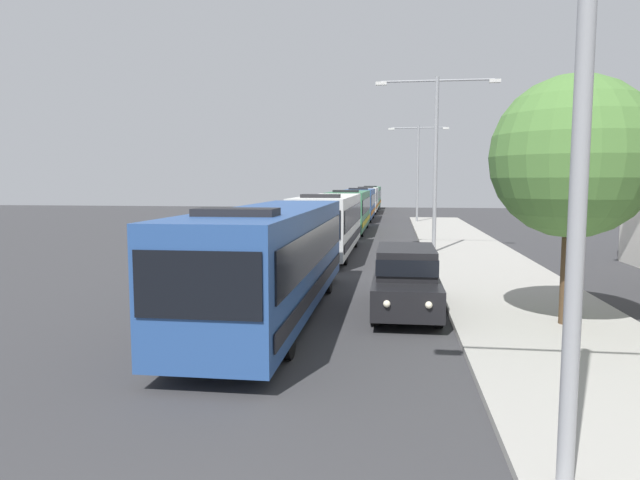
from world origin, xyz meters
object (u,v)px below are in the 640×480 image
at_px(bus_second_in_line, 329,222).
at_px(bus_rear, 367,199).
at_px(bus_tail_end, 371,196).
at_px(bus_middle, 350,209).
at_px(white_suv, 406,277).
at_px(bus_fourth_in_line, 360,203).
at_px(streetlamp_mid, 436,146).
at_px(roadside_tree, 572,157).
at_px(streetlamp_near, 585,52).
at_px(streetlamp_far, 418,164).
at_px(bus_lead, 274,256).

xyz_separation_m(bus_second_in_line, bus_rear, (-0.00, 39.10, -0.00)).
distance_m(bus_rear, bus_tail_end, 12.66).
xyz_separation_m(bus_middle, white_suv, (3.70, -25.96, -0.66)).
height_order(bus_middle, white_suv, bus_middle).
height_order(bus_second_in_line, bus_tail_end, same).
bearing_deg(white_suv, bus_fourth_in_line, 95.42).
relative_size(bus_fourth_in_line, bus_tail_end, 1.00).
xyz_separation_m(bus_second_in_line, bus_middle, (0.00, 13.26, 0.00)).
relative_size(bus_second_in_line, bus_rear, 1.09).
xyz_separation_m(bus_second_in_line, streetlamp_mid, (5.40, 0.61, 3.88)).
height_order(bus_tail_end, roadside_tree, roadside_tree).
distance_m(white_suv, roadside_tree, 5.39).
xyz_separation_m(bus_second_in_line, streetlamp_near, (5.40, -22.10, 3.50)).
bearing_deg(bus_fourth_in_line, bus_rear, 90.00).
bearing_deg(bus_rear, streetlamp_far, -71.11).
relative_size(bus_lead, bus_second_in_line, 1.04).
bearing_deg(bus_second_in_line, streetlamp_far, 76.97).
xyz_separation_m(bus_fourth_in_line, white_suv, (3.70, -39.01, -0.66)).
distance_m(bus_fourth_in_line, streetlamp_near, 48.84).
bearing_deg(bus_fourth_in_line, streetlamp_near, -83.64).
xyz_separation_m(bus_rear, white_suv, (3.70, -51.80, -0.66)).
xyz_separation_m(white_suv, streetlamp_near, (1.70, -9.41, 4.16)).
distance_m(bus_lead, bus_middle, 26.79).
xyz_separation_m(streetlamp_mid, streetlamp_far, (0.00, 22.71, -0.16)).
xyz_separation_m(bus_second_in_line, roadside_tree, (7.72, -14.00, 2.69)).
relative_size(bus_lead, roadside_tree, 1.96).
distance_m(bus_second_in_line, streetlamp_mid, 6.68).
distance_m(bus_rear, streetlamp_near, 61.54).
relative_size(bus_fourth_in_line, white_suv, 2.17).
relative_size(bus_second_in_line, white_suv, 2.34).
relative_size(white_suv, roadside_tree, 0.80).
relative_size(bus_tail_end, streetlamp_near, 1.33).
distance_m(bus_middle, white_suv, 26.23).
distance_m(bus_lead, bus_second_in_line, 13.53).
xyz_separation_m(bus_rear, roadside_tree, (7.72, -53.10, 2.69)).
distance_m(bus_second_in_line, bus_middle, 13.26).
relative_size(bus_second_in_line, roadside_tree, 1.88).
bearing_deg(white_suv, streetlamp_far, 87.30).
distance_m(bus_tail_end, streetlamp_near, 74.15).
relative_size(bus_lead, streetlamp_mid, 1.38).
bearing_deg(streetlamp_mid, white_suv, -97.28).
height_order(bus_second_in_line, white_suv, bus_second_in_line).
bearing_deg(bus_rear, streetlamp_mid, -82.02).
distance_m(bus_middle, bus_rear, 25.84).
xyz_separation_m(bus_fourth_in_line, bus_tail_end, (-0.00, 25.45, -0.00)).
bearing_deg(roadside_tree, bus_tail_end, 96.70).
relative_size(bus_tail_end, roadside_tree, 1.73).
bearing_deg(streetlamp_far, bus_fourth_in_line, 151.01).
bearing_deg(white_suv, streetlamp_near, -79.76).
relative_size(streetlamp_mid, roadside_tree, 1.42).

